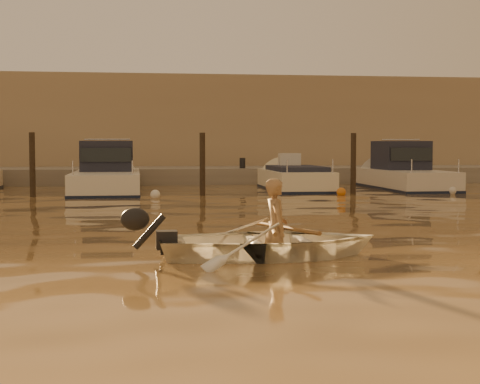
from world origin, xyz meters
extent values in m
plane|color=brown|center=(0.00, 0.00, 0.00)|extent=(160.00, 160.00, 0.00)
imported|color=white|center=(-0.42, 0.71, 0.21)|extent=(3.24, 2.35, 0.66)
imported|color=#9A744D|center=(-0.32, 0.71, 0.42)|extent=(0.36, 0.53, 1.44)
cylinder|color=brown|center=(-0.17, 0.71, 0.42)|extent=(0.54, 2.06, 0.13)
cylinder|color=brown|center=(-0.37, 0.71, 0.42)|extent=(0.38, 2.09, 0.13)
cylinder|color=#2D2319|center=(-5.50, 13.80, 0.90)|extent=(0.18, 0.18, 2.20)
cylinder|color=#2D2319|center=(-0.20, 13.80, 0.90)|extent=(0.18, 0.18, 2.20)
cylinder|color=#2D2319|center=(4.80, 13.80, 0.90)|extent=(0.18, 0.18, 2.20)
sphere|color=silver|center=(-1.74, 12.76, 0.10)|extent=(0.30, 0.30, 0.30)
sphere|color=#CC6B18|center=(4.18, 13.05, 0.10)|extent=(0.30, 0.30, 0.30)
sphere|color=silver|center=(8.02, 13.29, 0.10)|extent=(0.30, 0.30, 0.30)
cube|color=gray|center=(0.00, 21.50, 0.15)|extent=(52.00, 4.00, 1.00)
cube|color=#9E8466|center=(0.00, 27.00, 2.40)|extent=(46.00, 7.00, 4.80)
camera|label=1|loc=(-2.32, -9.68, 1.63)|focal=55.00mm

